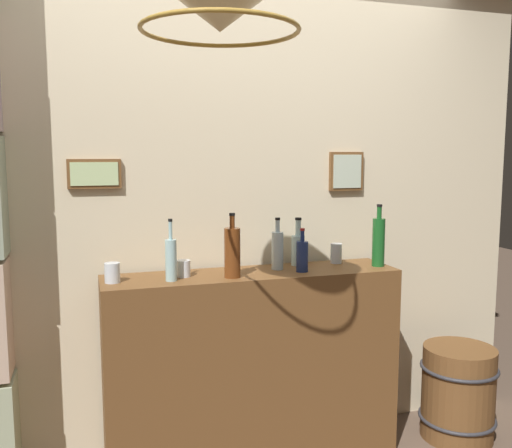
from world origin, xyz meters
TOP-DOWN VIEW (x-y plane):
  - panelled_rear_partition at (-0.00, 1.10)m, footprint 3.36×0.15m
  - bar_shelf_unit at (0.00, 0.84)m, footprint 1.48×0.35m
  - liquor_bottle_rye at (0.28, 0.95)m, footprint 0.07×0.07m
  - liquor_bottle_sherry at (0.14, 0.88)m, footprint 0.06×0.06m
  - liquor_bottle_amaro at (0.68, 0.80)m, footprint 0.07×0.07m
  - liquor_bottle_vermouth at (0.24, 0.79)m, footprint 0.06×0.06m
  - liquor_bottle_whiskey at (-0.13, 0.77)m, footprint 0.08×0.08m
  - liquor_bottle_scotch at (-0.42, 0.79)m, footprint 0.05×0.05m
  - glass_tumbler_rocks at (-0.35, 0.85)m, footprint 0.07×0.07m
  - glass_tumbler_highball at (0.50, 0.94)m, footprint 0.06×0.06m
  - glass_tumbler_shot at (-0.68, 0.83)m, footprint 0.07×0.07m
  - pendant_lamp at (-0.34, 0.13)m, footprint 0.55×0.55m
  - wooden_barrel at (1.16, 0.72)m, footprint 0.42×0.42m

SIDE VIEW (x-z plane):
  - wooden_barrel at x=1.16m, z-range 0.00..0.52m
  - bar_shelf_unit at x=0.00m, z-range 0.00..0.99m
  - glass_tumbler_rocks at x=-0.35m, z-range 0.99..1.07m
  - glass_tumbler_shot at x=-0.68m, z-range 0.99..1.08m
  - glass_tumbler_highball at x=0.50m, z-range 0.99..1.10m
  - liquor_bottle_vermouth at x=0.24m, z-range 0.96..1.18m
  - liquor_bottle_rye at x=0.28m, z-range 0.96..1.21m
  - liquor_bottle_sherry at x=0.14m, z-range 0.96..1.23m
  - liquor_bottle_scotch at x=-0.42m, z-range 0.95..1.24m
  - liquor_bottle_whiskey at x=-0.13m, z-range 0.96..1.27m
  - liquor_bottle_amaro at x=0.68m, z-range 0.96..1.29m
  - panelled_rear_partition at x=0.00m, z-range 0.07..2.90m
  - pendant_lamp at x=-0.34m, z-range 1.84..2.32m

